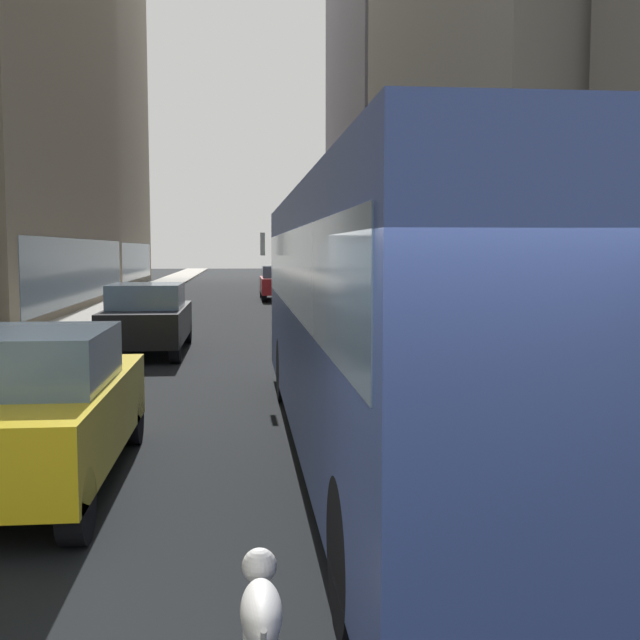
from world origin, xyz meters
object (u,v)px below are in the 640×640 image
object	(u,v)px
car_grey_wagon	(361,304)
car_red_coupe	(280,283)
car_black_suv	(148,318)
car_yellow_taxi	(27,408)
dalmatian_dog	(261,609)
transit_bus	(402,305)

from	to	relation	value
car_grey_wagon	car_red_coupe	bearing A→B (deg)	96.04
car_black_suv	car_red_coupe	size ratio (longest dim) A/B	1.02
car_black_suv	car_yellow_taxi	size ratio (longest dim) A/B	1.07
car_yellow_taxi	dalmatian_dog	bearing A→B (deg)	-60.94
car_grey_wagon	car_yellow_taxi	world-z (taller)	same
car_black_suv	car_yellow_taxi	bearing A→B (deg)	-90.00
car_black_suv	car_grey_wagon	world-z (taller)	same
car_grey_wagon	dalmatian_dog	distance (m)	18.69
car_yellow_taxi	car_red_coupe	world-z (taller)	same
dalmatian_dog	car_grey_wagon	bearing A→B (deg)	79.66
car_yellow_taxi	dalmatian_dog	distance (m)	4.64
transit_bus	car_red_coupe	world-z (taller)	transit_bus
car_red_coupe	car_yellow_taxi	bearing A→B (deg)	-97.73
transit_bus	car_yellow_taxi	xyz separation A→B (m)	(-4.00, -0.81, -0.96)
transit_bus	car_red_coupe	bearing A→B (deg)	90.00
car_grey_wagon	transit_bus	bearing A→B (deg)	-96.75
car_yellow_taxi	transit_bus	bearing A→B (deg)	11.42
car_red_coupe	car_grey_wagon	bearing A→B (deg)	-83.96
transit_bus	dalmatian_dog	xyz separation A→B (m)	(-1.75, -4.85, -1.26)
car_black_suv	car_grey_wagon	xyz separation A→B (m)	(5.60, 3.89, 0.00)
car_yellow_taxi	car_grey_wagon	bearing A→B (deg)	68.66
car_yellow_taxi	dalmatian_dog	world-z (taller)	car_yellow_taxi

